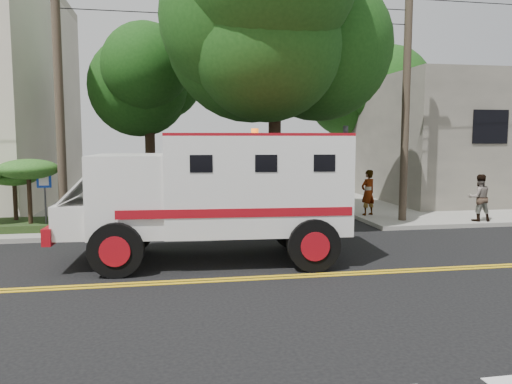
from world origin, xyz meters
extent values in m
plane|color=black|center=(0.00, 0.00, 0.00)|extent=(100.00, 100.00, 0.00)
cube|color=gray|center=(13.50, 13.50, 0.07)|extent=(17.00, 17.00, 0.15)
cube|color=#605B52|center=(15.00, 14.00, 3.15)|extent=(14.00, 12.00, 6.00)
cylinder|color=#382D23|center=(-5.60, 6.00, 4.50)|extent=(0.28, 0.28, 9.00)
cylinder|color=#382D23|center=(6.30, 6.20, 4.50)|extent=(0.28, 0.28, 9.00)
cylinder|color=black|center=(1.50, 6.50, 3.50)|extent=(0.44, 0.44, 7.00)
sphere|color=#153C10|center=(1.50, 6.50, 7.00)|extent=(5.32, 5.32, 5.32)
sphere|color=#153C10|center=(2.64, 5.74, 7.57)|extent=(4.56, 4.56, 4.56)
cylinder|color=black|center=(-3.00, 12.00, 2.80)|extent=(0.44, 0.44, 5.60)
sphere|color=#153C10|center=(-3.00, 12.00, 5.60)|extent=(3.92, 3.92, 3.92)
sphere|color=#153C10|center=(-2.16, 11.44, 6.02)|extent=(3.36, 3.36, 3.36)
cylinder|color=black|center=(8.50, 16.00, 2.97)|extent=(0.44, 0.44, 5.95)
sphere|color=#153C10|center=(8.50, 16.00, 5.95)|extent=(4.20, 4.20, 4.20)
sphere|color=#153C10|center=(9.40, 15.40, 6.40)|extent=(3.60, 3.60, 3.60)
cylinder|color=#3F3F42|center=(3.80, 5.60, 1.80)|extent=(0.12, 0.12, 3.60)
imported|color=#3F3F42|center=(3.80, 5.60, 3.15)|extent=(0.15, 0.18, 0.90)
cylinder|color=#3F3F42|center=(-6.20, 6.20, 1.00)|extent=(0.06, 0.06, 2.00)
cube|color=#0C33A5|center=(-6.20, 6.14, 1.80)|extent=(0.45, 0.03, 0.45)
cube|color=#1E3314|center=(-7.50, 6.80, 0.27)|extent=(3.20, 2.00, 0.24)
cylinder|color=black|center=(-7.40, 7.20, 1.07)|extent=(0.14, 0.14, 1.36)
ellipsoid|color=#1D4E17|center=(-7.40, 7.20, 1.83)|extent=(1.55, 1.55, 0.54)
cylinder|color=black|center=(-6.70, 6.30, 1.23)|extent=(0.14, 0.14, 1.68)
ellipsoid|color=#1D4E17|center=(-6.70, 6.30, 2.17)|extent=(1.91, 1.91, 0.66)
cube|color=silver|center=(-0.05, 1.77, 2.01)|extent=(4.64, 2.92, 2.41)
cube|color=silver|center=(-3.14, 1.97, 1.78)|extent=(1.99, 2.64, 1.95)
cube|color=black|center=(-4.04, 2.02, 2.30)|extent=(0.19, 1.95, 0.80)
cube|color=silver|center=(-4.35, 2.04, 1.21)|extent=(1.18, 2.36, 0.80)
cube|color=maroon|center=(-4.92, 2.08, 0.92)|extent=(0.36, 2.48, 0.40)
cube|color=maroon|center=(-0.05, 1.77, 3.25)|extent=(4.64, 2.92, 0.07)
cylinder|color=black|center=(-3.45, 0.70, 0.63)|extent=(1.28, 0.45, 1.26)
cylinder|color=black|center=(-3.29, 3.27, 0.63)|extent=(1.28, 0.45, 1.26)
cylinder|color=black|center=(1.13, 0.41, 0.63)|extent=(1.28, 0.45, 1.26)
cylinder|color=black|center=(1.30, 2.98, 0.63)|extent=(1.28, 0.45, 1.26)
imported|color=gray|center=(5.50, 7.56, 1.05)|extent=(0.76, 0.63, 1.79)
imported|color=gray|center=(8.94, 5.50, 1.01)|extent=(0.92, 0.77, 1.72)
camera|label=1|loc=(-2.28, -10.86, 3.15)|focal=35.00mm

